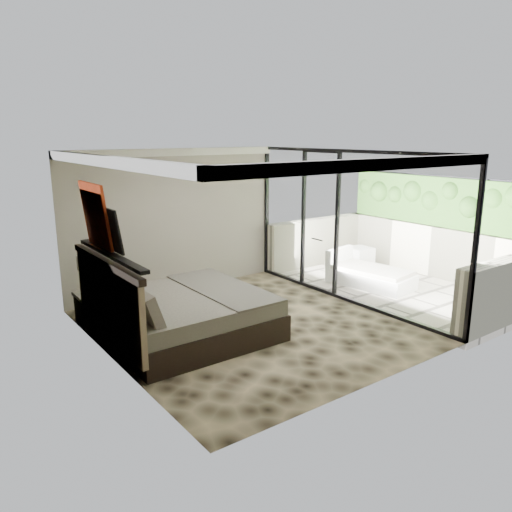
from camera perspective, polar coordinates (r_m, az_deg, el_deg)
floor at (r=8.25m, az=-0.80°, el=-8.04°), size 5.00×5.00×0.00m
ceiling at (r=7.66m, az=-0.87°, el=11.72°), size 4.50×5.00×0.02m
back_wall at (r=9.93m, az=-9.22°, el=3.95°), size 4.50×0.02×2.80m
left_wall at (r=6.82m, az=-16.35°, el=-0.92°), size 0.02×5.00×2.80m
glass_wall at (r=9.30m, az=10.55°, el=3.22°), size 0.08×5.00×2.80m
terrace_slab at (r=10.76m, az=15.72°, el=-3.64°), size 3.00×5.00×0.12m
parapet_far at (r=11.67m, az=20.03°, el=0.49°), size 0.30×5.00×1.10m
foliage_hedge at (r=11.48m, az=20.48°, el=5.83°), size 0.36×4.60×1.10m
picture_ledge at (r=6.91m, az=-16.23°, el=0.12°), size 0.12×2.20×0.05m
bed at (r=7.78m, az=-8.72°, el=-6.51°), size 2.42×2.33×1.34m
nightstand at (r=8.76m, az=-18.09°, el=-5.59°), size 0.56×0.56×0.52m
table_lamp at (r=8.52m, az=-18.57°, el=-1.37°), size 0.36×0.36×0.67m
abstract_canvas at (r=7.25m, az=-17.88°, el=4.46°), size 0.13×0.90×0.90m
framed_print at (r=6.85m, az=-16.09°, el=2.81°), size 0.11×0.50×0.60m
ottoman at (r=11.83m, az=11.73°, el=-0.25°), size 0.54×0.54×0.51m
lounger at (r=10.63m, az=12.72°, el=-2.15°), size 1.12×1.83×0.67m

